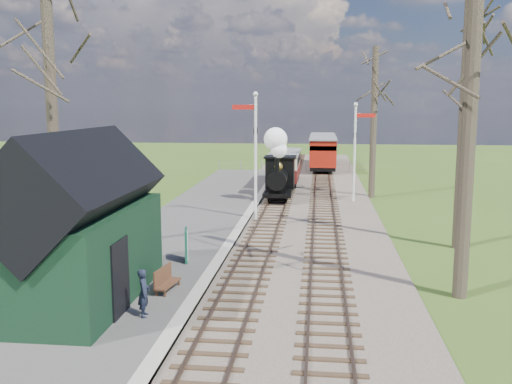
# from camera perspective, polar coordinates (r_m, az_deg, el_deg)

# --- Properties ---
(ground) EXTENTS (140.00, 140.00, 0.00)m
(ground) POSITION_cam_1_polar(r_m,az_deg,el_deg) (12.39, -5.31, -18.46)
(ground) COLOR #39561B
(ground) RESTS_ON ground
(distant_hills) EXTENTS (114.40, 48.00, 22.02)m
(distant_hills) POSITION_cam_1_polar(r_m,az_deg,el_deg) (78.28, 5.47, -7.40)
(distant_hills) COLOR #385B23
(distant_hills) RESTS_ON ground
(ballast_bed) EXTENTS (8.00, 60.00, 0.10)m
(ballast_bed) POSITION_cam_1_polar(r_m,az_deg,el_deg) (33.27, 4.53, -0.90)
(ballast_bed) COLOR brown
(ballast_bed) RESTS_ON ground
(track_near) EXTENTS (1.60, 60.00, 0.15)m
(track_near) POSITION_cam_1_polar(r_m,az_deg,el_deg) (33.32, 2.30, -0.78)
(track_near) COLOR brown
(track_near) RESTS_ON ground
(track_far) EXTENTS (1.60, 60.00, 0.15)m
(track_far) POSITION_cam_1_polar(r_m,az_deg,el_deg) (33.25, 6.78, -0.85)
(track_far) COLOR brown
(track_far) RESTS_ON ground
(platform) EXTENTS (5.00, 44.00, 0.20)m
(platform) POSITION_cam_1_polar(r_m,az_deg,el_deg) (26.05, -6.68, -3.56)
(platform) COLOR #474442
(platform) RESTS_ON ground
(coping_strip) EXTENTS (0.40, 44.00, 0.21)m
(coping_strip) POSITION_cam_1_polar(r_m,az_deg,el_deg) (25.63, -1.65, -3.70)
(coping_strip) COLOR #B2AD9E
(coping_strip) RESTS_ON ground
(station_shed) EXTENTS (3.25, 6.30, 4.78)m
(station_shed) POSITION_cam_1_polar(r_m,az_deg,el_deg) (16.53, -17.34, -3.46)
(station_shed) COLOR black
(station_shed) RESTS_ON platform
(semaphore_near) EXTENTS (1.22, 0.24, 6.22)m
(semaphore_near) POSITION_cam_1_polar(r_m,az_deg,el_deg) (27.03, -0.19, 4.50)
(semaphore_near) COLOR silver
(semaphore_near) RESTS_ON ground
(semaphore_far) EXTENTS (1.22, 0.24, 5.72)m
(semaphore_far) POSITION_cam_1_polar(r_m,az_deg,el_deg) (32.92, 9.98, 4.68)
(semaphore_far) COLOR silver
(semaphore_far) RESTS_ON ground
(bare_trees) EXTENTS (15.51, 22.39, 12.00)m
(bare_trees) POSITION_cam_1_polar(r_m,az_deg,el_deg) (20.90, 3.74, 7.55)
(bare_trees) COLOR #382D23
(bare_trees) RESTS_ON ground
(fence_line) EXTENTS (12.60, 0.08, 1.00)m
(fence_line) POSITION_cam_1_polar(r_m,az_deg,el_deg) (47.10, 3.88, 2.60)
(fence_line) COLOR slate
(fence_line) RESTS_ON ground
(locomotive) EXTENTS (1.67, 3.90, 4.18)m
(locomotive) POSITION_cam_1_polar(r_m,az_deg,el_deg) (32.93, 2.28, 2.34)
(locomotive) COLOR black
(locomotive) RESTS_ON ground
(coach) EXTENTS (1.95, 6.68, 2.05)m
(coach) POSITION_cam_1_polar(r_m,az_deg,el_deg) (38.99, 2.93, 2.60)
(coach) COLOR black
(coach) RESTS_ON ground
(red_carriage_a) EXTENTS (2.21, 5.48, 2.33)m
(red_carriage_a) POSITION_cam_1_polar(r_m,az_deg,el_deg) (47.40, 6.70, 3.86)
(red_carriage_a) COLOR black
(red_carriage_a) RESTS_ON ground
(red_carriage_b) EXTENTS (2.21, 5.48, 2.33)m
(red_carriage_b) POSITION_cam_1_polar(r_m,az_deg,el_deg) (52.88, 6.67, 4.38)
(red_carriage_b) COLOR black
(red_carriage_b) RESTS_ON ground
(sign_board) EXTENTS (0.27, 0.78, 1.15)m
(sign_board) POSITION_cam_1_polar(r_m,az_deg,el_deg) (20.12, -6.99, -5.31)
(sign_board) COLOR #0F4A34
(sign_board) RESTS_ON platform
(bench) EXTENTS (0.53, 1.27, 0.70)m
(bench) POSITION_cam_1_polar(r_m,az_deg,el_deg) (17.24, -9.08, -8.64)
(bench) COLOR #4E2D1B
(bench) RESTS_ON platform
(person) EXTENTS (0.38, 0.51, 1.26)m
(person) POSITION_cam_1_polar(r_m,az_deg,el_deg) (15.24, -11.15, -9.86)
(person) COLOR #1A1F30
(person) RESTS_ON platform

